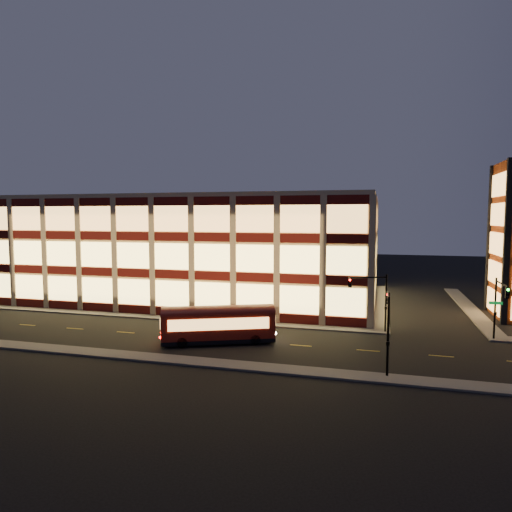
% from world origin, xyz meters
% --- Properties ---
extents(ground, '(200.00, 200.00, 0.00)m').
position_xyz_m(ground, '(0.00, 0.00, 0.00)').
color(ground, black).
rests_on(ground, ground).
extents(sidewalk_office_south, '(54.00, 2.00, 0.15)m').
position_xyz_m(sidewalk_office_south, '(-3.00, 1.00, 0.07)').
color(sidewalk_office_south, '#514F4C').
rests_on(sidewalk_office_south, ground).
extents(sidewalk_office_east, '(2.00, 30.00, 0.15)m').
position_xyz_m(sidewalk_office_east, '(23.00, 17.00, 0.07)').
color(sidewalk_office_east, '#514F4C').
rests_on(sidewalk_office_east, ground).
extents(sidewalk_tower_west, '(2.00, 30.00, 0.15)m').
position_xyz_m(sidewalk_tower_west, '(34.00, 17.00, 0.07)').
color(sidewalk_tower_west, '#514F4C').
rests_on(sidewalk_tower_west, ground).
extents(sidewalk_near, '(100.00, 2.00, 0.15)m').
position_xyz_m(sidewalk_near, '(0.00, -13.00, 0.07)').
color(sidewalk_near, '#514F4C').
rests_on(sidewalk_near, ground).
extents(office_building, '(50.45, 30.45, 14.50)m').
position_xyz_m(office_building, '(-2.91, 16.91, 7.25)').
color(office_building, tan).
rests_on(office_building, ground).
extents(traffic_signal_far, '(3.79, 1.87, 6.00)m').
position_xyz_m(traffic_signal_far, '(22.21, 0.24, 4.11)').
color(traffic_signal_far, black).
rests_on(traffic_signal_far, ground).
extents(traffic_signal_right, '(1.20, 4.37, 6.00)m').
position_xyz_m(traffic_signal_right, '(33.50, -0.62, 4.10)').
color(traffic_signal_right, black).
rests_on(traffic_signal_right, ground).
extents(traffic_signal_near, '(0.32, 4.45, 6.00)m').
position_xyz_m(traffic_signal_near, '(23.50, -11.03, 4.13)').
color(traffic_signal_near, black).
rests_on(traffic_signal_near, ground).
extents(trolley_bus, '(10.56, 6.50, 3.52)m').
position_xyz_m(trolley_bus, '(8.41, -7.09, 1.95)').
color(trolley_bus, maroon).
rests_on(trolley_bus, ground).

